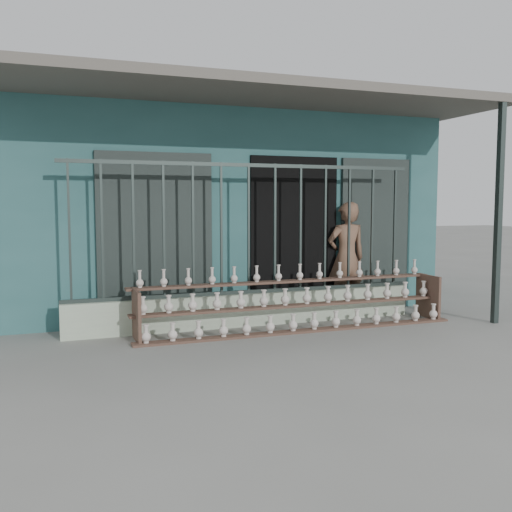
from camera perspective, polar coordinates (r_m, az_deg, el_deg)
name	(u,v)px	position (r m, az deg, el deg)	size (l,w,h in m)	color
ground	(285,347)	(6.85, 2.90, -9.09)	(60.00, 60.00, 0.00)	slate
workshop_building	(197,208)	(10.66, -5.96, 4.82)	(7.40, 6.60, 3.21)	#2C5C5D
parapet_wall	(249,309)	(7.98, -0.74, -5.36)	(5.00, 0.20, 0.45)	#B2C3A7
security_fence	(249,229)	(7.86, -0.75, 2.72)	(5.00, 0.04, 1.80)	#283330
shelf_rack	(297,302)	(7.78, 4.08, -4.62)	(4.50, 0.68, 0.85)	brown
elderly_woman	(346,258)	(8.93, 9.03, -0.17)	(0.63, 0.41, 1.72)	brown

